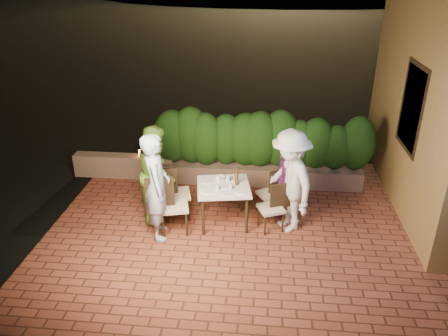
# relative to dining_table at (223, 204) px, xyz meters

# --- Properties ---
(ground) EXTENTS (400.00, 400.00, 0.00)m
(ground) POSITION_rel_dining_table_xyz_m (0.44, -0.62, -0.40)
(ground) COLOR black
(ground) RESTS_ON ground
(terrace_floor) EXTENTS (7.00, 6.00, 0.15)m
(terrace_floor) POSITION_rel_dining_table_xyz_m (0.44, -0.12, -0.45)
(terrace_floor) COLOR brown
(terrace_floor) RESTS_ON ground
(window_pane) EXTENTS (0.08, 1.00, 1.40)m
(window_pane) POSITION_rel_dining_table_xyz_m (3.26, 0.88, 1.62)
(window_pane) COLOR black
(window_pane) RESTS_ON building_wall
(window_frame) EXTENTS (0.06, 1.15, 1.55)m
(window_frame) POSITION_rel_dining_table_xyz_m (3.25, 0.88, 1.62)
(window_frame) COLOR black
(window_frame) RESTS_ON building_wall
(planter) EXTENTS (4.20, 0.55, 0.40)m
(planter) POSITION_rel_dining_table_xyz_m (0.64, 1.68, -0.17)
(planter) COLOR brown
(planter) RESTS_ON ground
(hedge) EXTENTS (4.00, 0.70, 1.10)m
(hedge) POSITION_rel_dining_table_xyz_m (0.64, 1.68, 0.57)
(hedge) COLOR #16380F
(hedge) RESTS_ON planter
(parapet) EXTENTS (2.20, 0.30, 0.50)m
(parapet) POSITION_rel_dining_table_xyz_m (-2.36, 1.68, -0.12)
(parapet) COLOR brown
(parapet) RESTS_ON ground
(hill) EXTENTS (52.00, 40.00, 22.00)m
(hill) POSITION_rel_dining_table_xyz_m (2.44, 59.38, -4.38)
(hill) COLOR black
(hill) RESTS_ON ground
(dining_table) EXTENTS (1.05, 1.05, 0.75)m
(dining_table) POSITION_rel_dining_table_xyz_m (0.00, 0.00, 0.00)
(dining_table) COLOR white
(dining_table) RESTS_ON ground
(plate_nw) EXTENTS (0.22, 0.22, 0.01)m
(plate_nw) POSITION_rel_dining_table_xyz_m (-0.27, -0.24, 0.38)
(plate_nw) COLOR white
(plate_nw) RESTS_ON dining_table
(plate_sw) EXTENTS (0.23, 0.23, 0.01)m
(plate_sw) POSITION_rel_dining_table_xyz_m (-0.30, 0.15, 0.38)
(plate_sw) COLOR white
(plate_sw) RESTS_ON dining_table
(plate_ne) EXTENTS (0.23, 0.23, 0.01)m
(plate_ne) POSITION_rel_dining_table_xyz_m (0.32, -0.20, 0.38)
(plate_ne) COLOR white
(plate_ne) RESTS_ON dining_table
(plate_se) EXTENTS (0.22, 0.22, 0.01)m
(plate_se) POSITION_rel_dining_table_xyz_m (0.24, 0.23, 0.38)
(plate_se) COLOR white
(plate_se) RESTS_ON dining_table
(plate_centre) EXTENTS (0.24, 0.24, 0.01)m
(plate_centre) POSITION_rel_dining_table_xyz_m (-0.02, -0.01, 0.38)
(plate_centre) COLOR white
(plate_centre) RESTS_ON dining_table
(plate_front) EXTENTS (0.23, 0.23, 0.01)m
(plate_front) POSITION_rel_dining_table_xyz_m (0.09, -0.27, 0.38)
(plate_front) COLOR white
(plate_front) RESTS_ON dining_table
(glass_nw) EXTENTS (0.06, 0.06, 0.10)m
(glass_nw) POSITION_rel_dining_table_xyz_m (-0.09, -0.18, 0.43)
(glass_nw) COLOR silver
(glass_nw) RESTS_ON dining_table
(glass_sw) EXTENTS (0.06, 0.06, 0.11)m
(glass_sw) POSITION_rel_dining_table_xyz_m (-0.11, 0.17, 0.43)
(glass_sw) COLOR silver
(glass_sw) RESTS_ON dining_table
(glass_ne) EXTENTS (0.06, 0.06, 0.10)m
(glass_ne) POSITION_rel_dining_table_xyz_m (0.14, -0.11, 0.43)
(glass_ne) COLOR silver
(glass_ne) RESTS_ON dining_table
(glass_se) EXTENTS (0.07, 0.07, 0.12)m
(glass_se) POSITION_rel_dining_table_xyz_m (0.06, 0.18, 0.44)
(glass_se) COLOR silver
(glass_se) RESTS_ON dining_table
(beer_bottle) EXTENTS (0.06, 0.06, 0.33)m
(beer_bottle) POSITION_rel_dining_table_xyz_m (0.22, 0.07, 0.54)
(beer_bottle) COLOR #53330D
(beer_bottle) RESTS_ON dining_table
(bowl) EXTENTS (0.25, 0.25, 0.04)m
(bowl) POSITION_rel_dining_table_xyz_m (-0.10, 0.27, 0.40)
(bowl) COLOR white
(bowl) RESTS_ON dining_table
(chair_left_front) EXTENTS (0.59, 0.59, 1.05)m
(chair_left_front) POSITION_rel_dining_table_xyz_m (-0.83, -0.36, 0.15)
(chair_left_front) COLOR black
(chair_left_front) RESTS_ON ground
(chair_left_back) EXTENTS (0.57, 0.57, 1.01)m
(chair_left_back) POSITION_rel_dining_table_xyz_m (-0.87, 0.12, 0.13)
(chair_left_back) COLOR black
(chair_left_back) RESTS_ON ground
(chair_right_front) EXTENTS (0.53, 0.53, 0.87)m
(chair_right_front) POSITION_rel_dining_table_xyz_m (0.85, -0.13, 0.06)
(chair_right_front) COLOR black
(chair_right_front) RESTS_ON ground
(chair_right_back) EXTENTS (0.55, 0.55, 0.86)m
(chair_right_back) POSITION_rel_dining_table_xyz_m (0.82, 0.41, 0.06)
(chair_right_back) COLOR black
(chair_right_back) RESTS_ON ground
(diner_blue) EXTENTS (0.61, 0.78, 1.87)m
(diner_blue) POSITION_rel_dining_table_xyz_m (-1.06, -0.50, 0.56)
(diner_blue) COLOR #A6BBD5
(diner_blue) RESTS_ON ground
(diner_green) EXTENTS (0.73, 0.91, 1.79)m
(diner_green) POSITION_rel_dining_table_xyz_m (-1.20, 0.10, 0.52)
(diner_green) COLOR #77B438
(diner_green) RESTS_ON ground
(diner_white) EXTENTS (1.15, 1.38, 1.85)m
(diner_white) POSITION_rel_dining_table_xyz_m (1.14, -0.06, 0.55)
(diner_white) COLOR white
(diner_white) RESTS_ON ground
(diner_purple) EXTENTS (0.46, 0.91, 1.49)m
(diner_purple) POSITION_rel_dining_table_xyz_m (1.09, 0.43, 0.37)
(diner_purple) COLOR #68256F
(diner_purple) RESTS_ON ground
(parapet_lamp) EXTENTS (0.10, 0.10, 0.14)m
(parapet_lamp) POSITION_rel_dining_table_xyz_m (-1.96, 1.68, 0.20)
(parapet_lamp) COLOR orange
(parapet_lamp) RESTS_ON parapet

